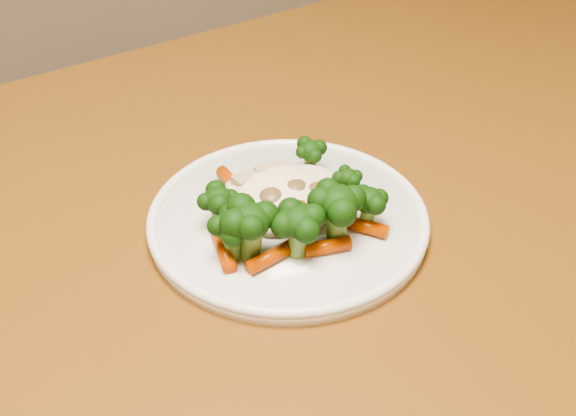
{
  "coord_description": "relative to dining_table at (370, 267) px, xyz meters",
  "views": [
    {
      "loc": [
        -0.06,
        -0.72,
        1.15
      ],
      "look_at": [
        0.1,
        -0.25,
        0.77
      ],
      "focal_mm": 45.0,
      "sensor_mm": 36.0,
      "label": 1
    }
  ],
  "objects": [
    {
      "name": "plate",
      "position": [
        -0.1,
        -0.02,
        0.1
      ],
      "size": [
        0.24,
        0.24,
        0.01
      ],
      "primitive_type": "cylinder",
      "color": "white",
      "rests_on": "dining_table"
    },
    {
      "name": "meal",
      "position": [
        -0.1,
        -0.04,
        0.13
      ],
      "size": [
        0.16,
        0.15,
        0.05
      ],
      "color": "#FAEBC8",
      "rests_on": "plate"
    },
    {
      "name": "dining_table",
      "position": [
        0.0,
        0.0,
        0.0
      ],
      "size": [
        1.41,
        1.12,
        0.75
      ],
      "rotation": [
        0.0,
        0.0,
        0.26
      ],
      "color": "brown",
      "rests_on": "ground"
    }
  ]
}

